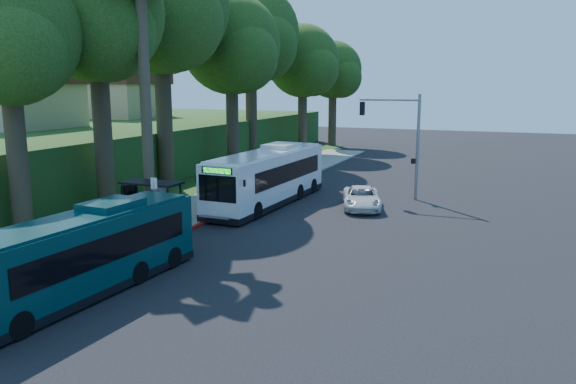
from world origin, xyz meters
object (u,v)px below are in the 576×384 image
at_px(teal_bus, 81,254).
at_px(bus_shelter, 149,195).
at_px(white_bus, 269,176).
at_px(pickup, 362,198).

bearing_deg(teal_bus, bus_shelter, 115.25).
height_order(white_bus, pickup, white_bus).
relative_size(bus_shelter, white_bus, 0.25).
height_order(teal_bus, pickup, teal_bus).
xyz_separation_m(bus_shelter, white_bus, (3.46, 7.98, 0.01)).
distance_m(teal_bus, pickup, 18.98).
bearing_deg(bus_shelter, teal_bus, -68.70).
bearing_deg(teal_bus, white_bus, 94.36).
xyz_separation_m(teal_bus, pickup, (5.80, 18.05, -0.90)).
xyz_separation_m(white_bus, teal_bus, (0.12, -17.17, -0.25)).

